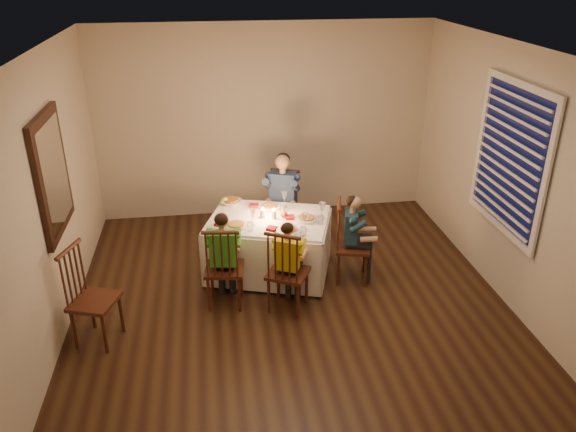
{
  "coord_description": "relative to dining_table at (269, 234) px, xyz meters",
  "views": [
    {
      "loc": [
        -0.76,
        -4.84,
        3.36
      ],
      "look_at": [
        -0.03,
        0.15,
        0.99
      ],
      "focal_mm": 35.0,
      "sensor_mm": 36.0,
      "label": 1
    }
  ],
  "objects": [
    {
      "name": "ground",
      "position": [
        0.16,
        -0.76,
        -0.49
      ],
      "size": [
        5.0,
        5.0,
        0.0
      ],
      "primitive_type": "plane",
      "color": "black",
      "rests_on": "ground"
    },
    {
      "name": "wall_left",
      "position": [
        -2.09,
        -0.76,
        0.81
      ],
      "size": [
        0.02,
        5.0,
        2.6
      ],
      "primitive_type": "cube",
      "color": "beige",
      "rests_on": "ground"
    },
    {
      "name": "wall_right",
      "position": [
        2.41,
        -0.76,
        0.81
      ],
      "size": [
        0.02,
        5.0,
        2.6
      ],
      "primitive_type": "cube",
      "color": "beige",
      "rests_on": "ground"
    },
    {
      "name": "wall_back",
      "position": [
        0.16,
        1.74,
        0.81
      ],
      "size": [
        4.5,
        0.02,
        2.6
      ],
      "primitive_type": "cube",
      "color": "beige",
      "rests_on": "ground"
    },
    {
      "name": "ceiling",
      "position": [
        0.16,
        -0.76,
        2.11
      ],
      "size": [
        5.0,
        5.0,
        0.0
      ],
      "primitive_type": "plane",
      "color": "white",
      "rests_on": "wall_back"
    },
    {
      "name": "dining_table",
      "position": [
        0.0,
        0.0,
        0.0
      ],
      "size": [
        1.56,
        1.32,
        0.66
      ],
      "rotation": [
        0.0,
        0.0,
        -0.31
      ],
      "color": "white",
      "rests_on": "ground"
    },
    {
      "name": "chair_adult",
      "position": [
        0.25,
        0.7,
        -0.49
      ],
      "size": [
        0.49,
        0.48,
        0.94
      ],
      "primitive_type": null,
      "rotation": [
        0.0,
        0.0,
        -0.35
      ],
      "color": "#3A170F",
      "rests_on": "ground"
    },
    {
      "name": "chair_near_left",
      "position": [
        -0.53,
        -0.57,
        -0.49
      ],
      "size": [
        0.43,
        0.42,
        0.94
      ],
      "primitive_type": null,
      "rotation": [
        0.0,
        0.0,
        3.01
      ],
      "color": "#3A170F",
      "rests_on": "ground"
    },
    {
      "name": "chair_near_right",
      "position": [
        0.11,
        -0.75,
        -0.49
      ],
      "size": [
        0.51,
        0.5,
        0.94
      ],
      "primitive_type": null,
      "rotation": [
        0.0,
        0.0,
        2.67
      ],
      "color": "#3A170F",
      "rests_on": "ground"
    },
    {
      "name": "chair_end",
      "position": [
        0.9,
        -0.29,
        -0.49
      ],
      "size": [
        0.45,
        0.46,
        0.94
      ],
      "primitive_type": null,
      "rotation": [
        0.0,
        0.0,
        1.34
      ],
      "color": "#3A170F",
      "rests_on": "ground"
    },
    {
      "name": "chair_extra",
      "position": [
        -1.74,
        -1.02,
        -0.49
      ],
      "size": [
        0.5,
        0.51,
        0.98
      ],
      "primitive_type": null,
      "rotation": [
        0.0,
        0.0,
        1.22
      ],
      "color": "#3A170F",
      "rests_on": "ground"
    },
    {
      "name": "adult",
      "position": [
        0.25,
        0.7,
        -0.49
      ],
      "size": [
        0.53,
        0.51,
        1.19
      ],
      "primitive_type": null,
      "rotation": [
        0.0,
        0.0,
        -0.35
      ],
      "color": "navy",
      "rests_on": "ground"
    },
    {
      "name": "child_green",
      "position": [
        -0.53,
        -0.57,
        -0.49
      ],
      "size": [
        0.39,
        0.36,
        1.06
      ],
      "primitive_type": null,
      "rotation": [
        0.0,
        0.0,
        3.01
      ],
      "color": "green",
      "rests_on": "ground"
    },
    {
      "name": "child_yellow",
      "position": [
        0.11,
        -0.75,
        -0.49
      ],
      "size": [
        0.41,
        0.4,
        1.0
      ],
      "primitive_type": null,
      "rotation": [
        0.0,
        0.0,
        2.67
      ],
      "color": "yellow",
      "rests_on": "ground"
    },
    {
      "name": "child_teal",
      "position": [
        0.9,
        -0.29,
        -0.49
      ],
      "size": [
        0.37,
        0.39,
        1.02
      ],
      "primitive_type": null,
      "rotation": [
        0.0,
        0.0,
        1.34
      ],
      "color": "#1A3742",
      "rests_on": "ground"
    },
    {
      "name": "setting_adult",
      "position": [
        0.04,
        0.28,
        0.21
      ],
      "size": [
        0.33,
        0.33,
        0.02
      ],
      "primitive_type": "cylinder",
      "rotation": [
        0.0,
        0.0,
        -0.31
      ],
      "color": "silver",
      "rests_on": "dining_table"
    },
    {
      "name": "setting_green",
      "position": [
        -0.37,
        -0.15,
        0.21
      ],
      "size": [
        0.33,
        0.33,
        0.02
      ],
      "primitive_type": "cylinder",
      "rotation": [
        0.0,
        0.0,
        -0.31
      ],
      "color": "silver",
      "rests_on": "dining_table"
    },
    {
      "name": "setting_yellow",
      "position": [
        0.17,
        -0.35,
        0.21
      ],
      "size": [
        0.33,
        0.33,
        0.02
      ],
      "primitive_type": "cylinder",
      "rotation": [
        0.0,
        0.0,
        -0.31
      ],
      "color": "silver",
      "rests_on": "dining_table"
    },
    {
      "name": "setting_teal",
      "position": [
        0.41,
        -0.1,
        0.21
      ],
      "size": [
        0.33,
        0.33,
        0.02
      ],
      "primitive_type": "cylinder",
      "rotation": [
        0.0,
        0.0,
        -0.31
      ],
      "color": "silver",
      "rests_on": "dining_table"
    },
    {
      "name": "candle_left",
      "position": [
        -0.06,
        0.02,
        0.25
      ],
      "size": [
        0.06,
        0.06,
        0.1
      ],
      "primitive_type": "cylinder",
      "color": "silver",
      "rests_on": "dining_table"
    },
    {
      "name": "candle_right",
      "position": [
        0.06,
        -0.02,
        0.25
      ],
      "size": [
        0.06,
        0.06,
        0.1
      ],
      "primitive_type": "cylinder",
      "color": "silver",
      "rests_on": "dining_table"
    },
    {
      "name": "squash",
      "position": [
        -0.46,
        0.44,
        0.24
      ],
      "size": [
        0.09,
        0.09,
        0.09
      ],
      "primitive_type": "sphere",
      "color": "#FDFF43",
      "rests_on": "dining_table"
    },
    {
      "name": "orange_fruit",
      "position": [
        0.17,
        -0.01,
        0.24
      ],
      "size": [
        0.08,
        0.08,
        0.08
      ],
      "primitive_type": "sphere",
      "color": "#E75013",
      "rests_on": "dining_table"
    },
    {
      "name": "serving_bowl",
      "position": [
        -0.39,
        0.44,
        0.23
      ],
      "size": [
        0.3,
        0.3,
        0.06
      ],
      "primitive_type": "imported",
      "rotation": [
        0.0,
        0.0,
        -0.4
      ],
      "color": "silver",
      "rests_on": "dining_table"
    },
    {
      "name": "wall_mirror",
      "position": [
        -2.06,
        -0.46,
        1.01
      ],
      "size": [
        0.06,
        0.95,
        1.15
      ],
      "color": "black",
      "rests_on": "wall_left"
    },
    {
      "name": "window_blinds",
      "position": [
        2.36,
        -0.66,
        1.01
      ],
      "size": [
        0.07,
        1.34,
        1.54
      ],
      "color": "black",
      "rests_on": "wall_right"
    }
  ]
}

